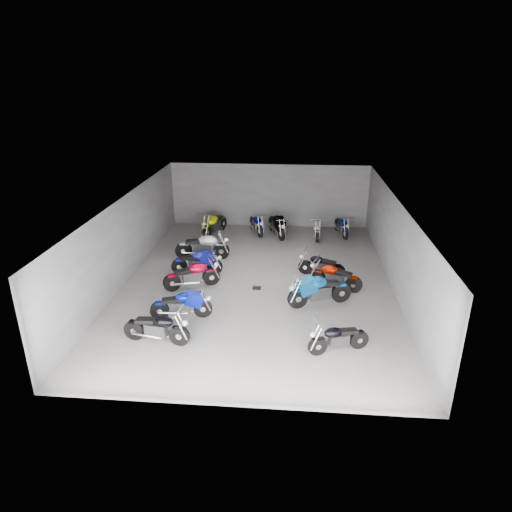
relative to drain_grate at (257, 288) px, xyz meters
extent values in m
plane|color=gray|center=(0.00, 0.50, -0.01)|extent=(14.00, 14.00, 0.00)
cube|color=gray|center=(0.00, 7.50, 1.59)|extent=(10.00, 0.10, 3.20)
cube|color=gray|center=(-5.00, 0.50, 1.59)|extent=(0.10, 14.00, 3.20)
cube|color=gray|center=(5.00, 0.50, 1.59)|extent=(0.10, 14.00, 3.20)
cube|color=black|center=(0.00, 0.50, 3.21)|extent=(10.00, 14.00, 0.04)
cube|color=black|center=(0.00, 0.00, 0.00)|extent=(0.32, 0.32, 0.01)
cylinder|color=black|center=(-1.93, -3.98, 0.31)|extent=(0.64, 0.22, 0.63)
cylinder|color=black|center=(-3.35, -3.78, 0.31)|extent=(0.65, 0.24, 0.63)
cube|color=#2D2D30|center=(-2.64, -3.88, 0.41)|extent=(0.68, 0.38, 0.39)
ellipsoid|color=black|center=(-2.42, -3.91, 0.72)|extent=(0.72, 0.49, 0.36)
cube|color=black|center=(-2.95, -3.84, 0.69)|extent=(0.63, 0.36, 0.18)
cylinder|color=black|center=(-1.57, -2.28, 0.30)|extent=(0.63, 0.23, 0.61)
cylinder|color=black|center=(-2.94, -2.53, 0.30)|extent=(0.63, 0.25, 0.61)
cube|color=#2D2D30|center=(-2.25, -2.40, 0.40)|extent=(0.67, 0.39, 0.38)
ellipsoid|color=#06149C|center=(-2.04, -2.37, 0.70)|extent=(0.71, 0.49, 0.35)
cube|color=black|center=(-2.56, -2.46, 0.67)|extent=(0.62, 0.37, 0.17)
cylinder|color=black|center=(-1.72, 0.14, 0.32)|extent=(0.65, 0.39, 0.65)
cylinder|color=black|center=(-3.06, -0.48, 0.32)|extent=(0.66, 0.41, 0.65)
cube|color=#2D2D30|center=(-2.39, -0.17, 0.42)|extent=(0.73, 0.55, 0.41)
ellipsoid|color=#9C0125|center=(-2.19, -0.08, 0.75)|extent=(0.80, 0.66, 0.37)
cube|color=black|center=(-2.69, -0.31, 0.71)|extent=(0.68, 0.52, 0.19)
cylinder|color=black|center=(-1.76, 1.18, 0.31)|extent=(0.63, 0.17, 0.62)
cylinder|color=black|center=(-3.17, 1.07, 0.31)|extent=(0.63, 0.19, 0.62)
cube|color=#2D2D30|center=(-2.47, 1.12, 0.40)|extent=(0.65, 0.34, 0.39)
ellipsoid|color=#161B9F|center=(-2.25, 1.14, 0.72)|extent=(0.69, 0.44, 0.35)
cube|color=black|center=(-2.78, 1.10, 0.68)|extent=(0.61, 0.32, 0.18)
cylinder|color=black|center=(-1.75, 2.75, 0.35)|extent=(0.72, 0.19, 0.71)
cylinder|color=black|center=(-3.37, 2.66, 0.35)|extent=(0.72, 0.21, 0.71)
cube|color=#2D2D30|center=(-2.56, 2.70, 0.46)|extent=(0.74, 0.38, 0.45)
ellipsoid|color=#B3B1B9|center=(-2.32, 2.72, 0.82)|extent=(0.78, 0.49, 0.40)
cube|color=black|center=(-2.92, 2.68, 0.78)|extent=(0.70, 0.35, 0.20)
cylinder|color=black|center=(2.07, -4.14, 0.28)|extent=(0.57, 0.31, 0.57)
cylinder|color=black|center=(3.27, -3.69, 0.28)|extent=(0.58, 0.32, 0.57)
cube|color=#2D2D30|center=(2.67, -3.91, 0.37)|extent=(0.63, 0.45, 0.35)
ellipsoid|color=black|center=(2.49, -3.98, 0.65)|extent=(0.69, 0.54, 0.32)
cube|color=black|center=(2.94, -3.82, 0.61)|extent=(0.59, 0.42, 0.16)
cylinder|color=black|center=(1.51, -1.40, 0.35)|extent=(0.71, 0.39, 0.71)
cylinder|color=black|center=(3.00, -0.82, 0.35)|extent=(0.72, 0.41, 0.71)
cube|color=#2D2D30|center=(2.25, -1.11, 0.46)|extent=(0.79, 0.57, 0.44)
ellipsoid|color=#0A4C87|center=(2.03, -1.19, 0.81)|extent=(0.86, 0.68, 0.40)
cube|color=black|center=(2.58, -0.98, 0.77)|extent=(0.74, 0.53, 0.20)
cylinder|color=black|center=(2.23, 0.48, 0.30)|extent=(0.62, 0.34, 0.62)
cylinder|color=black|center=(3.53, -0.03, 0.30)|extent=(0.63, 0.36, 0.62)
cube|color=#2D2D30|center=(2.88, 0.22, 0.40)|extent=(0.69, 0.50, 0.39)
ellipsoid|color=#9E1000|center=(2.68, 0.30, 0.71)|extent=(0.75, 0.60, 0.35)
cube|color=black|center=(3.17, 0.11, 0.67)|extent=(0.65, 0.47, 0.18)
cylinder|color=black|center=(1.80, 1.48, 0.28)|extent=(0.58, 0.25, 0.57)
cylinder|color=black|center=(3.06, 1.16, 0.28)|extent=(0.59, 0.27, 0.57)
cube|color=#2D2D30|center=(2.43, 1.32, 0.37)|extent=(0.63, 0.40, 0.36)
ellipsoid|color=black|center=(2.24, 1.37, 0.66)|extent=(0.68, 0.50, 0.32)
cube|color=black|center=(2.71, 1.25, 0.62)|extent=(0.59, 0.38, 0.16)
cylinder|color=black|center=(-2.82, 5.08, 0.35)|extent=(0.36, 0.71, 0.70)
cylinder|color=black|center=(-2.31, 6.60, 0.35)|extent=(0.38, 0.72, 0.70)
cube|color=#2D2D30|center=(-2.57, 5.84, 0.46)|extent=(0.54, 0.78, 0.44)
ellipsoid|color=#CED909|center=(-2.65, 5.61, 0.81)|extent=(0.66, 0.85, 0.40)
cube|color=black|center=(-2.46, 6.17, 0.76)|extent=(0.51, 0.73, 0.20)
cylinder|color=black|center=(-0.30, 5.63, 0.30)|extent=(0.33, 0.62, 0.61)
cylinder|color=black|center=(-0.79, 6.93, 0.30)|extent=(0.35, 0.62, 0.61)
cube|color=#2D2D30|center=(-0.54, 6.28, 0.40)|extent=(0.49, 0.68, 0.38)
ellipsoid|color=#050480|center=(-0.47, 6.08, 0.70)|extent=(0.59, 0.74, 0.34)
cube|color=black|center=(-0.65, 6.57, 0.66)|extent=(0.45, 0.64, 0.17)
cylinder|color=black|center=(0.74, 5.26, 0.34)|extent=(0.36, 0.70, 0.69)
cylinder|color=black|center=(0.22, 6.74, 0.34)|extent=(0.38, 0.71, 0.69)
cube|color=#2D2D30|center=(0.48, 6.00, 0.45)|extent=(0.54, 0.77, 0.43)
ellipsoid|color=black|center=(0.56, 5.78, 0.79)|extent=(0.65, 0.84, 0.39)
cube|color=black|center=(0.36, 6.33, 0.75)|extent=(0.51, 0.72, 0.20)
cylinder|color=black|center=(2.42, 5.18, 0.30)|extent=(0.13, 0.62, 0.62)
cylinder|color=black|center=(2.44, 6.59, 0.30)|extent=(0.15, 0.62, 0.62)
cube|color=#2D2D30|center=(2.43, 5.89, 0.40)|extent=(0.30, 0.63, 0.39)
ellipsoid|color=#9FA0A5|center=(2.43, 5.67, 0.71)|extent=(0.39, 0.66, 0.35)
cube|color=black|center=(2.43, 6.20, 0.67)|extent=(0.28, 0.59, 0.18)
cylinder|color=black|center=(3.78, 5.64, 0.30)|extent=(0.24, 0.62, 0.60)
cylinder|color=black|center=(3.51, 6.98, 0.30)|extent=(0.26, 0.62, 0.60)
cube|color=#2D2D30|center=(3.64, 6.31, 0.39)|extent=(0.40, 0.66, 0.38)
ellipsoid|color=navy|center=(3.69, 6.11, 0.69)|extent=(0.50, 0.70, 0.34)
cube|color=black|center=(3.59, 6.61, 0.65)|extent=(0.37, 0.62, 0.17)
camera|label=1|loc=(1.27, -15.20, 7.44)|focal=32.00mm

